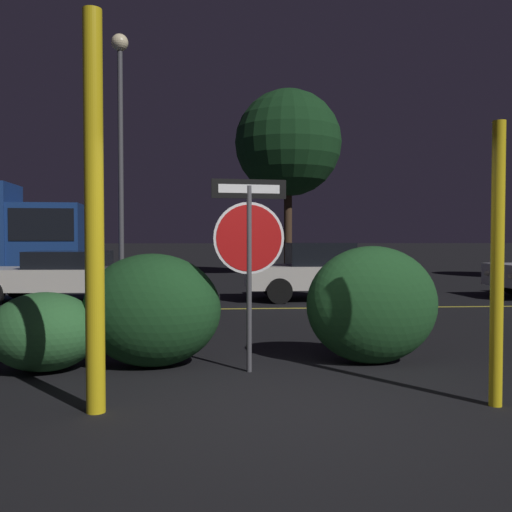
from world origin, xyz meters
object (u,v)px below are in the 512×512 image
stop_sign (249,238)px  hedge_bush_3 (372,305)px  passing_car_1 (65,275)px  hedge_bush_2 (152,310)px  yellow_pole_left (94,213)px  passing_car_2 (323,272)px  street_lamp (120,114)px  yellow_pole_right (497,264)px  tree_1 (288,143)px  hedge_bush_1 (44,332)px

stop_sign → hedge_bush_3: 1.78m
stop_sign → passing_car_1: size_ratio=0.48×
hedge_bush_2 → hedge_bush_3: size_ratio=1.01×
yellow_pole_left → passing_car_2: yellow_pole_left is taller
stop_sign → street_lamp: size_ratio=0.28×
yellow_pole_right → hedge_bush_2: bearing=151.0°
passing_car_1 → street_lamp: (0.69, 4.08, 4.72)m
yellow_pole_right → hedge_bush_3: size_ratio=1.61×
passing_car_1 → stop_sign: bearing=-149.1°
yellow_pole_left → passing_car_2: bearing=67.1°
hedge_bush_3 → street_lamp: (-4.85, 11.14, 4.63)m
passing_car_2 → tree_1: tree_1 is taller
street_lamp → tree_1: bearing=36.8°
yellow_pole_right → tree_1: size_ratio=0.36×
stop_sign → yellow_pole_left: 2.05m
tree_1 → passing_car_2: bearing=-91.3°
passing_car_2 → tree_1: size_ratio=0.54×
yellow_pole_left → hedge_bush_2: size_ratio=2.15×
yellow_pole_right → passing_car_2: bearing=89.4°
yellow_pole_left → yellow_pole_right: 3.69m
passing_car_2 → tree_1: bearing=178.7°
hedge_bush_3 → passing_car_1: size_ratio=0.35×
yellow_pole_left → tree_1: 18.00m
hedge_bush_3 → stop_sign: bearing=-167.9°
yellow_pole_right → passing_car_2: 8.95m
yellow_pole_left → passing_car_1: (-2.54, 8.82, -1.14)m
passing_car_1 → passing_car_2: passing_car_2 is taller
street_lamp → hedge_bush_3: bearing=-66.5°
stop_sign → passing_car_1: stop_sign is taller
yellow_pole_right → hedge_bush_2: (-3.35, 1.85, -0.63)m
yellow_pole_left → passing_car_1: 9.25m
yellow_pole_left → tree_1: bearing=77.1°
hedge_bush_2 → hedge_bush_3: hedge_bush_3 is taller
passing_car_1 → hedge_bush_1: bearing=-164.9°
hedge_bush_2 → stop_sign: bearing=-17.3°
yellow_pole_left → passing_car_2: 9.68m
hedge_bush_3 → passing_car_1: (-5.54, 7.06, -0.09)m
hedge_bush_3 → passing_car_1: bearing=128.1°
stop_sign → hedge_bush_1: size_ratio=1.74×
passing_car_2 → hedge_bush_2: bearing=-25.8°
tree_1 → yellow_pole_left: bearing=-102.9°
hedge_bush_2 → passing_car_2: size_ratio=0.41×
stop_sign → yellow_pole_left: yellow_pole_left is taller
hedge_bush_1 → yellow_pole_left: bearing=-60.6°
hedge_bush_1 → yellow_pole_right: bearing=-20.5°
hedge_bush_3 → tree_1: bearing=86.5°
yellow_pole_right → passing_car_2: size_ratio=0.66×
tree_1 → hedge_bush_2: bearing=-103.2°
yellow_pole_left → yellow_pole_right: bearing=-1.1°
hedge_bush_1 → passing_car_2: size_ratio=0.32×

